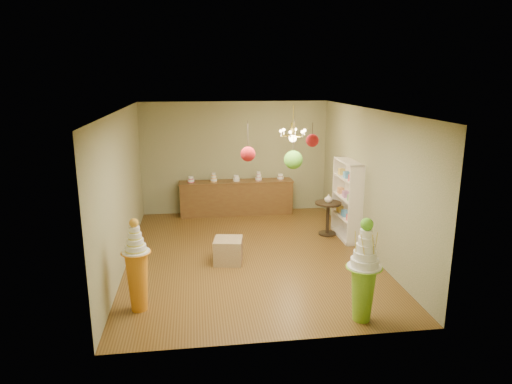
{
  "coord_description": "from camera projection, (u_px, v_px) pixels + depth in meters",
  "views": [
    {
      "loc": [
        -1.08,
        -8.87,
        3.62
      ],
      "look_at": [
        0.13,
        0.0,
        1.36
      ],
      "focal_mm": 32.0,
      "sensor_mm": 36.0,
      "label": 1
    }
  ],
  "objects": [
    {
      "name": "floor",
      "position": [
        250.0,
        255.0,
        9.55
      ],
      "size": [
        6.5,
        6.5,
        0.0
      ],
      "primitive_type": "plane",
      "color": "brown",
      "rests_on": "ground"
    },
    {
      "name": "shelving_unit",
      "position": [
        347.0,
        200.0,
        10.4
      ],
      "size": [
        0.33,
        1.2,
        1.8
      ],
      "color": "white",
      "rests_on": "floor"
    },
    {
      "name": "wall_right",
      "position": [
        368.0,
        182.0,
        9.51
      ],
      "size": [
        0.04,
        6.5,
        3.0
      ],
      "primitive_type": "cube",
      "color": "gray",
      "rests_on": "ground"
    },
    {
      "name": "wall_front",
      "position": [
        280.0,
        241.0,
        6.06
      ],
      "size": [
        5.0,
        0.04,
        3.0
      ],
      "primitive_type": "cube",
      "color": "gray",
      "rests_on": "ground"
    },
    {
      "name": "pedestal_orange",
      "position": [
        137.0,
        273.0,
        7.16
      ],
      "size": [
        0.55,
        0.55,
        1.53
      ],
      "rotation": [
        0.0,
        0.0,
        -0.35
      ],
      "color": "orange",
      "rests_on": "floor"
    },
    {
      "name": "ceiling",
      "position": [
        249.0,
        110.0,
        8.81
      ],
      "size": [
        6.5,
        6.5,
        0.0
      ],
      "primitive_type": "plane",
      "rotation": [
        3.14,
        0.0,
        0.0
      ],
      "color": "white",
      "rests_on": "ground"
    },
    {
      "name": "pedestal_green",
      "position": [
        363.0,
        279.0,
        6.85
      ],
      "size": [
        0.52,
        0.52,
        1.63
      ],
      "rotation": [
        0.0,
        0.0,
        -0.01
      ],
      "color": "#7AB528",
      "rests_on": "floor"
    },
    {
      "name": "pom_red_right",
      "position": [
        312.0,
        140.0,
        6.46
      ],
      "size": [
        0.18,
        0.18,
        0.35
      ],
      "color": "#3D322C",
      "rests_on": "ceiling"
    },
    {
      "name": "chandelier",
      "position": [
        293.0,
        136.0,
        10.5
      ],
      "size": [
        0.72,
        0.72,
        0.85
      ],
      "rotation": [
        0.0,
        0.0,
        0.11
      ],
      "color": "gold",
      "rests_on": "ceiling"
    },
    {
      "name": "sideboard",
      "position": [
        236.0,
        197.0,
        12.29
      ],
      "size": [
        3.04,
        0.54,
        1.16
      ],
      "color": "brown",
      "rests_on": "floor"
    },
    {
      "name": "pom_green_mid",
      "position": [
        293.0,
        160.0,
        7.61
      ],
      "size": [
        0.31,
        0.31,
        0.88
      ],
      "color": "#3D322C",
      "rests_on": "ceiling"
    },
    {
      "name": "wall_left",
      "position": [
        122.0,
        189.0,
        8.85
      ],
      "size": [
        0.04,
        6.5,
        3.0
      ],
      "primitive_type": "cube",
      "color": "gray",
      "rests_on": "ground"
    },
    {
      "name": "vase",
      "position": [
        328.0,
        198.0,
        10.58
      ],
      "size": [
        0.23,
        0.23,
        0.19
      ],
      "primitive_type": "imported",
      "rotation": [
        0.0,
        0.0,
        0.32
      ],
      "color": "white",
      "rests_on": "round_table"
    },
    {
      "name": "wall_back",
      "position": [
        235.0,
        158.0,
        12.3
      ],
      "size": [
        5.0,
        0.04,
        3.0
      ],
      "primitive_type": "cube",
      "color": "gray",
      "rests_on": "ground"
    },
    {
      "name": "round_table",
      "position": [
        328.0,
        214.0,
        10.67
      ],
      "size": [
        0.75,
        0.75,
        0.79
      ],
      "rotation": [
        0.0,
        0.0,
        0.26
      ],
      "color": "black",
      "rests_on": "floor"
    },
    {
      "name": "pom_red_left",
      "position": [
        248.0,
        154.0,
        6.86
      ],
      "size": [
        0.23,
        0.23,
        0.62
      ],
      "color": "#3D322C",
      "rests_on": "ceiling"
    },
    {
      "name": "burlap_riser",
      "position": [
        228.0,
        251.0,
        9.1
      ],
      "size": [
        0.64,
        0.64,
        0.5
      ],
      "primitive_type": "cube",
      "rotation": [
        0.0,
        0.0,
        -0.17
      ],
      "color": "#91774F",
      "rests_on": "floor"
    }
  ]
}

